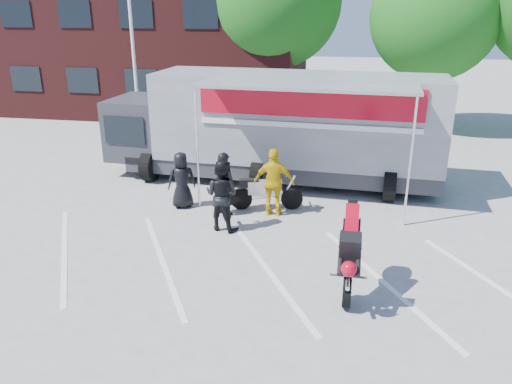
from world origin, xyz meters
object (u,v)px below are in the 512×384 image
(tree_left, at_px, (275,1))
(transporter_truck, at_px, (280,180))
(spectator_hivis, at_px, (274,182))
(spectator_leather_b, at_px, (224,184))
(parked_motorcycle, at_px, (266,209))
(tree_mid, at_px, (435,16))
(spectator_leather_a, at_px, (182,180))
(stunt_bike_rider, at_px, (347,288))
(spectator_leather_c, at_px, (222,195))
(flagpole, at_px, (137,15))

(tree_left, bearing_deg, transporter_truck, -79.89)
(transporter_truck, distance_m, spectator_hivis, 3.03)
(spectator_leather_b, relative_size, spectator_hivis, 0.94)
(spectator_hivis, bearing_deg, transporter_truck, -86.75)
(transporter_truck, height_order, parked_motorcycle, transporter_truck)
(tree_mid, xyz_separation_m, spectator_leather_a, (-7.78, -10.83, -4.15))
(parked_motorcycle, xyz_separation_m, spectator_leather_a, (-2.36, -0.29, 0.80))
(tree_mid, distance_m, stunt_bike_rider, 15.54)
(transporter_truck, distance_m, spectator_leather_c, 4.23)
(tree_mid, relative_size, spectator_leather_c, 4.18)
(spectator_leather_a, distance_m, spectator_hivis, 2.62)
(flagpole, xyz_separation_m, transporter_truck, (5.86, -3.04, -5.05))
(transporter_truck, relative_size, spectator_leather_a, 6.74)
(transporter_truck, relative_size, spectator_leather_b, 6.14)
(transporter_truck, height_order, spectator_leather_a, transporter_truck)
(flagpole, height_order, transporter_truck, flagpole)
(flagpole, bearing_deg, stunt_bike_rider, -49.18)
(spectator_leather_c, bearing_deg, stunt_bike_rider, 158.48)
(spectator_leather_a, xyz_separation_m, spectator_leather_c, (1.47, -1.24, 0.12))
(tree_left, bearing_deg, stunt_bike_rider, -75.89)
(parked_motorcycle, bearing_deg, spectator_leather_b, 107.46)
(parked_motorcycle, bearing_deg, tree_left, -3.05)
(parked_motorcycle, distance_m, spectator_leather_b, 1.49)
(parked_motorcycle, xyz_separation_m, spectator_leather_b, (-1.06, -0.57, 0.88))
(tree_mid, relative_size, spectator_leather_b, 4.38)
(tree_left, relative_size, spectator_hivis, 4.65)
(flagpole, xyz_separation_m, stunt_bike_rider, (8.11, -9.39, -5.05))
(tree_left, distance_m, tree_mid, 7.10)
(spectator_leather_c, bearing_deg, tree_mid, -102.93)
(tree_mid, height_order, parked_motorcycle, tree_mid)
(flagpole, height_order, spectator_leather_c, flagpole)
(spectator_leather_b, bearing_deg, tree_mid, -98.69)
(flagpole, relative_size, spectator_leather_a, 5.01)
(spectator_leather_a, bearing_deg, tree_mid, -150.53)
(stunt_bike_rider, bearing_deg, spectator_leather_c, 144.27)
(spectator_leather_a, xyz_separation_m, spectator_hivis, (2.62, -0.08, 0.13))
(spectator_leather_a, relative_size, spectator_leather_c, 0.87)
(stunt_bike_rider, bearing_deg, tree_mid, 78.20)
(stunt_bike_rider, xyz_separation_m, spectator_leather_c, (-3.18, 2.33, 0.92))
(spectator_leather_c, bearing_deg, spectator_hivis, -120.16)
(tree_left, distance_m, spectator_hivis, 12.91)
(spectator_leather_c, bearing_deg, spectator_leather_a, -25.38)
(spectator_leather_a, height_order, spectator_leather_b, spectator_leather_b)
(parked_motorcycle, height_order, spectator_leather_c, spectator_leather_c)
(tree_mid, bearing_deg, spectator_leather_c, -117.61)
(flagpole, height_order, stunt_bike_rider, flagpole)
(spectator_leather_b, bearing_deg, transporter_truck, -88.04)
(parked_motorcycle, relative_size, stunt_bike_rider, 1.00)
(spectator_hivis, bearing_deg, stunt_bike_rider, 119.06)
(transporter_truck, relative_size, spectator_leather_c, 5.86)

